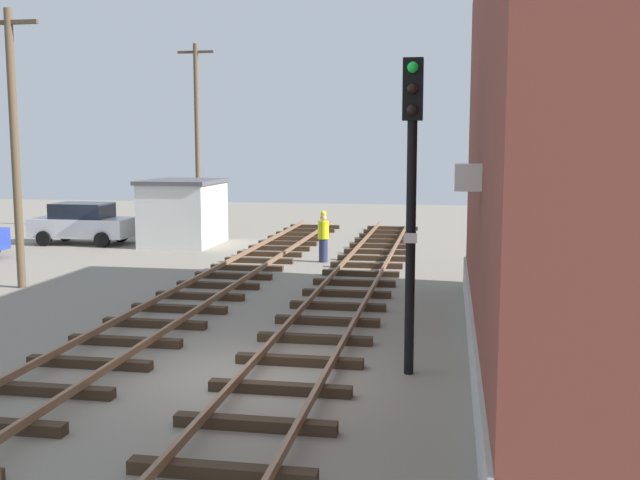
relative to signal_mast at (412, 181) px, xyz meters
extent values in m
plane|color=gray|center=(-2.91, -0.67, -3.60)|extent=(80.00, 80.00, 0.00)
cube|color=#38281C|center=(-2.11, -4.83, -3.51)|extent=(2.50, 0.24, 0.18)
cube|color=#38281C|center=(-2.11, -3.17, -3.51)|extent=(2.50, 0.24, 0.18)
cube|color=#38281C|center=(-2.11, -1.50, -3.51)|extent=(2.50, 0.24, 0.18)
cube|color=#38281C|center=(-2.11, 0.17, -3.51)|extent=(2.50, 0.24, 0.18)
cube|color=#38281C|center=(-2.11, 1.83, -3.51)|extent=(2.50, 0.24, 0.18)
cube|color=#38281C|center=(-2.11, 3.50, -3.51)|extent=(2.50, 0.24, 0.18)
cube|color=#38281C|center=(-2.11, 5.17, -3.51)|extent=(2.50, 0.24, 0.18)
cube|color=#38281C|center=(-2.11, 6.83, -3.51)|extent=(2.50, 0.24, 0.18)
cube|color=#38281C|center=(-2.11, 8.50, -3.51)|extent=(2.50, 0.24, 0.18)
cube|color=#38281C|center=(-2.11, 10.16, -3.51)|extent=(2.50, 0.24, 0.18)
cube|color=#38281C|center=(-2.11, 11.83, -3.51)|extent=(2.50, 0.24, 0.18)
cube|color=#38281C|center=(-2.11, 13.50, -3.51)|extent=(2.50, 0.24, 0.18)
cube|color=#38281C|center=(-2.11, 15.16, -3.51)|extent=(2.50, 0.24, 0.18)
cube|color=#38281C|center=(-2.11, 16.83, -3.51)|extent=(2.50, 0.24, 0.18)
cube|color=#38281C|center=(-2.11, 18.49, -3.51)|extent=(2.50, 0.24, 0.18)
cube|color=#38281C|center=(-2.11, 20.16, -3.51)|extent=(2.50, 0.24, 0.18)
cube|color=#38281C|center=(-2.11, 21.83, -3.51)|extent=(2.50, 0.24, 0.18)
cube|color=#38281C|center=(-2.11, 23.49, -3.51)|extent=(2.50, 0.24, 0.18)
cube|color=brown|center=(-2.83, -0.67, -3.35)|extent=(0.08, 49.98, 0.14)
cube|color=brown|center=(-1.39, -0.67, -3.35)|extent=(0.08, 49.98, 0.14)
cube|color=#38281C|center=(-6.05, -2.28, -3.51)|extent=(2.50, 0.24, 0.18)
cube|color=#38281C|center=(-6.05, -0.67, -3.51)|extent=(2.50, 0.24, 0.18)
cube|color=#38281C|center=(-6.05, 0.95, -3.51)|extent=(2.50, 0.24, 0.18)
cube|color=#38281C|center=(-6.05, 2.56, -3.51)|extent=(2.50, 0.24, 0.18)
cube|color=#38281C|center=(-6.05, 4.17, -3.51)|extent=(2.50, 0.24, 0.18)
cube|color=#38281C|center=(-6.05, 5.78, -3.51)|extent=(2.50, 0.24, 0.18)
cube|color=#38281C|center=(-6.05, 7.40, -3.51)|extent=(2.50, 0.24, 0.18)
cube|color=#38281C|center=(-6.05, 9.01, -3.51)|extent=(2.50, 0.24, 0.18)
cube|color=#38281C|center=(-6.05, 10.62, -3.51)|extent=(2.50, 0.24, 0.18)
cube|color=#38281C|center=(-6.05, 12.23, -3.51)|extent=(2.50, 0.24, 0.18)
cube|color=#38281C|center=(-6.05, 13.84, -3.51)|extent=(2.50, 0.24, 0.18)
cube|color=#38281C|center=(-6.05, 15.46, -3.51)|extent=(2.50, 0.24, 0.18)
cube|color=#38281C|center=(-6.05, 17.07, -3.51)|extent=(2.50, 0.24, 0.18)
cube|color=#38281C|center=(-6.05, 18.68, -3.51)|extent=(2.50, 0.24, 0.18)
cube|color=#38281C|center=(-6.05, 20.29, -3.51)|extent=(2.50, 0.24, 0.18)
cube|color=#38281C|center=(-6.05, 21.91, -3.51)|extent=(2.50, 0.24, 0.18)
cube|color=#38281C|center=(-6.05, 23.52, -3.51)|extent=(2.50, 0.24, 0.18)
cube|color=brown|center=(-6.77, -0.67, -3.35)|extent=(0.08, 49.98, 0.14)
cube|color=brown|center=(-5.33, -0.67, -3.35)|extent=(0.08, 49.98, 0.14)
cylinder|color=black|center=(0.00, 0.02, -1.27)|extent=(0.18, 0.18, 4.67)
cube|color=black|center=(0.00, 0.02, 1.62)|extent=(0.36, 0.24, 1.10)
sphere|color=#19E53F|center=(0.00, -0.16, 1.99)|extent=(0.20, 0.20, 0.20)
sphere|color=black|center=(0.00, -0.16, 1.62)|extent=(0.20, 0.20, 0.20)
sphere|color=black|center=(0.00, -0.16, 1.25)|extent=(0.20, 0.20, 0.20)
cube|color=white|center=(0.00, -0.12, -1.03)|extent=(0.24, 0.03, 0.18)
cube|color=#B2B2AD|center=(1.17, 1.38, -3.15)|extent=(0.08, 15.20, 0.90)
cube|color=silver|center=(0.98, -0.90, 0.11)|extent=(0.44, 0.60, 0.44)
cube|color=silver|center=(-10.45, 16.54, -2.30)|extent=(2.80, 3.60, 2.60)
cube|color=#4C4C51|center=(-10.45, 16.54, -0.92)|extent=(3.00, 3.80, 0.16)
cube|color=brown|center=(-11.87, 16.54, -2.60)|extent=(0.06, 0.90, 2.00)
cube|color=silver|center=(-14.77, 15.97, -2.88)|extent=(4.20, 1.80, 0.80)
cube|color=#1E232D|center=(-14.77, 15.97, -2.16)|extent=(2.31, 1.66, 0.64)
cylinder|color=black|center=(-13.47, 16.87, -3.28)|extent=(0.64, 0.24, 0.64)
cylinder|color=black|center=(-13.47, 15.07, -3.28)|extent=(0.64, 0.24, 0.64)
cylinder|color=black|center=(-16.08, 16.87, -3.28)|extent=(0.64, 0.24, 0.64)
cylinder|color=black|center=(-16.08, 15.07, -3.28)|extent=(0.64, 0.24, 0.64)
cylinder|color=brown|center=(-11.86, 6.51, 0.45)|extent=(0.24, 0.24, 8.10)
cube|color=#4C3D2D|center=(-11.86, 6.51, 4.10)|extent=(1.80, 0.12, 0.12)
cylinder|color=brown|center=(-11.56, 21.68, 0.92)|extent=(0.24, 0.24, 9.05)
cube|color=#4C3D2D|center=(-11.56, 21.68, 5.05)|extent=(1.80, 0.12, 0.12)
cylinder|color=#262D4C|center=(-3.80, 12.85, -3.18)|extent=(0.32, 0.32, 0.85)
cylinder|color=yellow|center=(-3.80, 12.85, -2.43)|extent=(0.40, 0.40, 0.65)
sphere|color=tan|center=(-3.80, 12.85, -1.98)|extent=(0.24, 0.24, 0.24)
sphere|color=yellow|center=(-3.80, 12.85, -1.84)|extent=(0.22, 0.22, 0.22)
camera|label=1|loc=(0.70, -13.60, 0.66)|focal=42.03mm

